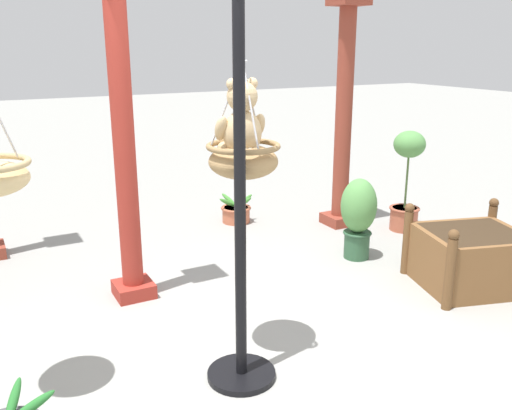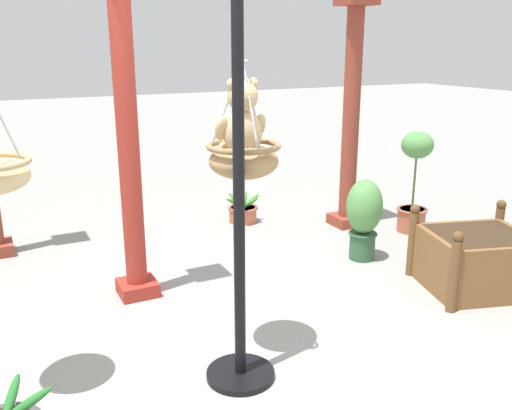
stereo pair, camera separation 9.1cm
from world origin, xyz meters
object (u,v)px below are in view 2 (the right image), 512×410
object	(u,v)px
potted_plant_small_succulent	(415,179)
teddy_bear	(242,124)
potted_plant_bushy_green	(243,211)
hanging_basket_with_teddy	(244,159)
greenhouse_pillar_far_back	(128,134)
display_pole_central	(240,270)
potted_plant_conical_shrub	(364,215)
greenhouse_pillar_left	(351,121)
wooden_planter_box	(477,259)

from	to	relation	value
potted_plant_small_succulent	teddy_bear	bearing A→B (deg)	-152.46
potted_plant_bushy_green	potted_plant_small_succulent	size ratio (longest dim) A/B	0.40
hanging_basket_with_teddy	greenhouse_pillar_far_back	size ratio (longest dim) A/B	0.25
display_pole_central	potted_plant_small_succulent	world-z (taller)	display_pole_central
greenhouse_pillar_far_back	teddy_bear	bearing A→B (deg)	-71.12
teddy_bear	hanging_basket_with_teddy	bearing A→B (deg)	-90.00
greenhouse_pillar_far_back	potted_plant_small_succulent	xyz separation A→B (m)	(3.23, 0.24, -0.77)
teddy_bear	potted_plant_conical_shrub	bearing A→B (deg)	29.91
potted_plant_conical_shrub	teddy_bear	bearing A→B (deg)	-150.09
display_pole_central	potted_plant_small_succulent	distance (m)	3.44
hanging_basket_with_teddy	greenhouse_pillar_left	xyz separation A→B (m)	(2.29, 2.01, -0.15)
teddy_bear	potted_plant_bushy_green	xyz separation A→B (m)	(1.24, 2.63, -1.46)
display_pole_central	potted_plant_conical_shrub	bearing A→B (deg)	33.88
teddy_bear	greenhouse_pillar_left	size ratio (longest dim) A/B	0.19
display_pole_central	teddy_bear	size ratio (longest dim) A/B	4.92
potted_plant_bushy_green	potted_plant_conical_shrub	size ratio (longest dim) A/B	0.56
display_pole_central	wooden_planter_box	world-z (taller)	display_pole_central
teddy_bear	wooden_planter_box	bearing A→B (deg)	0.77
wooden_planter_box	display_pole_central	bearing A→B (deg)	-172.81
display_pole_central	greenhouse_pillar_left	distance (m)	3.36
greenhouse_pillar_left	potted_plant_bushy_green	size ratio (longest dim) A/B	5.63
teddy_bear	greenhouse_pillar_left	xyz separation A→B (m)	(2.29, 1.99, -0.36)
display_pole_central	hanging_basket_with_teddy	bearing A→B (deg)	59.04
potted_plant_bushy_green	potted_plant_conical_shrub	distance (m)	1.72
potted_plant_small_succulent	potted_plant_conical_shrub	xyz separation A→B (m)	(-1.02, -0.43, -0.16)
greenhouse_pillar_far_back	potted_plant_bushy_green	bearing A→B (deg)	40.24
teddy_bear	potted_plant_bushy_green	distance (m)	3.26
greenhouse_pillar_far_back	potted_plant_small_succulent	size ratio (longest dim) A/B	2.50
display_pole_central	greenhouse_pillar_left	world-z (taller)	greenhouse_pillar_left
hanging_basket_with_teddy	display_pole_central	bearing A→B (deg)	-120.96
potted_plant_conical_shrub	wooden_planter_box	bearing A→B (deg)	-65.35
display_pole_central	wooden_planter_box	size ratio (longest dim) A/B	2.16
wooden_planter_box	potted_plant_conical_shrub	world-z (taller)	potted_plant_conical_shrub
display_pole_central	potted_plant_bushy_green	bearing A→B (deg)	64.44
greenhouse_pillar_left	potted_plant_small_succulent	distance (m)	0.97
greenhouse_pillar_far_back	potted_plant_small_succulent	bearing A→B (deg)	4.21
display_pole_central	greenhouse_pillar_left	bearing A→B (deg)	42.86
potted_plant_conical_shrub	hanging_basket_with_teddy	bearing A→B (deg)	-149.53
potted_plant_bushy_green	greenhouse_pillar_left	bearing A→B (deg)	-31.68
potted_plant_conical_shrub	greenhouse_pillar_far_back	bearing A→B (deg)	174.98
hanging_basket_with_teddy	greenhouse_pillar_far_back	world-z (taller)	greenhouse_pillar_far_back
teddy_bear	potted_plant_small_succulent	xyz separation A→B (m)	(2.81, 1.47, -0.98)
potted_plant_small_succulent	wooden_planter_box	bearing A→B (deg)	-111.14
greenhouse_pillar_left	potted_plant_small_succulent	bearing A→B (deg)	-44.72
teddy_bear	potted_plant_small_succulent	world-z (taller)	teddy_bear
greenhouse_pillar_far_back	potted_plant_bushy_green	world-z (taller)	greenhouse_pillar_far_back
teddy_bear	greenhouse_pillar_left	distance (m)	3.05
hanging_basket_with_teddy	greenhouse_pillar_left	size ratio (longest dim) A/B	0.28
wooden_planter_box	greenhouse_pillar_left	bearing A→B (deg)	89.15
greenhouse_pillar_far_back	potted_plant_conical_shrub	xyz separation A→B (m)	(2.22, -0.19, -0.93)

